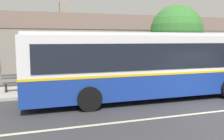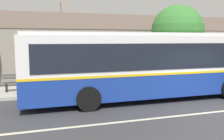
# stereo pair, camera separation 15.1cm
# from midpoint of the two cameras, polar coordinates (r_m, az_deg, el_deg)

# --- Properties ---
(ground_plane) EXTENTS (300.00, 300.00, 0.00)m
(ground_plane) POSITION_cam_midpoint_polar(r_m,az_deg,el_deg) (10.86, 22.24, -8.80)
(ground_plane) COLOR #38383A
(sidewalk_far) EXTENTS (60.00, 3.00, 0.15)m
(sidewalk_far) POSITION_cam_midpoint_polar(r_m,az_deg,el_deg) (15.75, 7.90, -3.25)
(sidewalk_far) COLOR #ADAAA3
(sidewalk_far) RESTS_ON ground
(lane_divider_stripe) EXTENTS (60.00, 0.16, 0.01)m
(lane_divider_stripe) POSITION_cam_midpoint_polar(r_m,az_deg,el_deg) (10.86, 22.24, -8.78)
(lane_divider_stripe) COLOR beige
(lane_divider_stripe) RESTS_ON ground
(community_building) EXTENTS (23.44, 9.90, 6.18)m
(community_building) POSITION_cam_midpoint_polar(r_m,az_deg,el_deg) (23.84, 4.48, 4.60)
(community_building) COLOR gray
(community_building) RESTS_ON ground
(transit_bus) EXTENTS (11.98, 2.82, 3.16)m
(transit_bus) POSITION_cam_midpoint_polar(r_m,az_deg,el_deg) (12.13, 8.32, 1.45)
(transit_bus) COLOR navy
(transit_bus) RESTS_ON ground
(bench_by_building) EXTENTS (1.69, 0.51, 0.94)m
(bench_by_building) POSITION_cam_midpoint_polar(r_m,az_deg,el_deg) (14.00, -20.63, -2.87)
(bench_by_building) COLOR #4C4C4C
(bench_by_building) RESTS_ON sidewalk_far
(bench_down_street) EXTENTS (1.81, 0.51, 0.94)m
(bench_down_street) POSITION_cam_midpoint_polar(r_m,az_deg,el_deg) (14.36, -3.15, -2.17)
(bench_down_street) COLOR #4C4C4C
(bench_down_street) RESTS_ON sidewalk_far
(street_tree_primary) EXTENTS (3.56, 3.56, 5.21)m
(street_tree_primary) POSITION_cam_midpoint_polar(r_m,az_deg,el_deg) (17.86, 14.27, 8.56)
(street_tree_primary) COLOR #4C3828
(street_tree_primary) RESTS_ON ground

